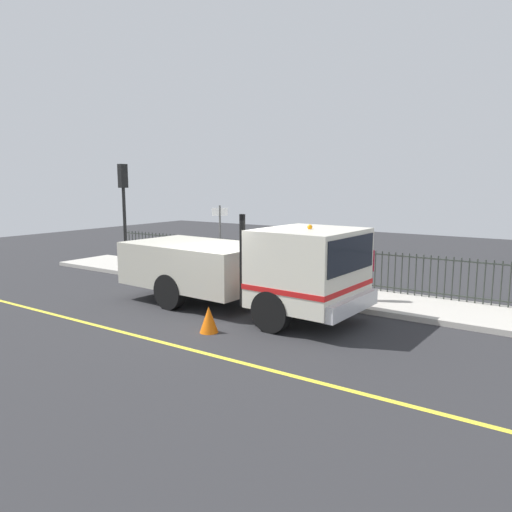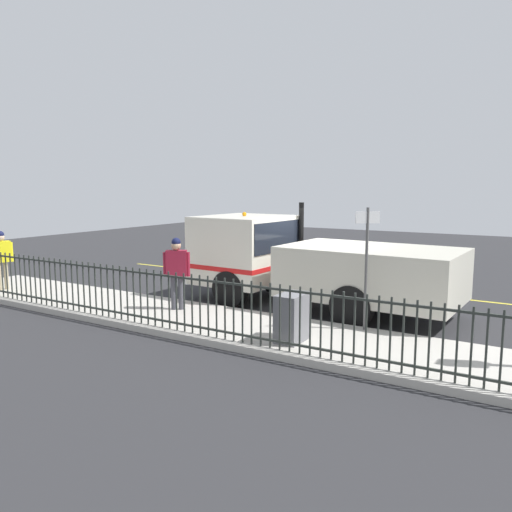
{
  "view_description": "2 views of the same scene",
  "coord_description": "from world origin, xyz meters",
  "px_view_note": "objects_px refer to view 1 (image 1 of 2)",
  "views": [
    {
      "loc": [
        -9.58,
        -7.34,
        3.36
      ],
      "look_at": [
        1.13,
        -0.12,
        1.38
      ],
      "focal_mm": 33.51,
      "sensor_mm": 36.0,
      "label": 1
    },
    {
      "loc": [
        11.88,
        5.18,
        3.1
      ],
      "look_at": [
        1.63,
        -1.02,
        1.42
      ],
      "focal_mm": 35.07,
      "sensor_mm": 36.0,
      "label": 2
    }
  ],
  "objects_px": {
    "utility_cabinet": "(270,267)",
    "traffic_cone": "(209,319)",
    "worker_standing": "(363,262)",
    "traffic_light_near": "(124,195)",
    "street_sign": "(220,236)",
    "work_truck": "(254,265)"
  },
  "relations": [
    {
      "from": "street_sign",
      "to": "traffic_cone",
      "type": "bearing_deg",
      "value": -145.27
    },
    {
      "from": "traffic_light_near",
      "to": "traffic_cone",
      "type": "height_order",
      "value": "traffic_light_near"
    },
    {
      "from": "work_truck",
      "to": "street_sign",
      "type": "relative_size",
      "value": 2.78
    },
    {
      "from": "utility_cabinet",
      "to": "traffic_cone",
      "type": "bearing_deg",
      "value": -162.81
    },
    {
      "from": "street_sign",
      "to": "worker_standing",
      "type": "bearing_deg",
      "value": -81.31
    },
    {
      "from": "worker_standing",
      "to": "traffic_light_near",
      "type": "distance_m",
      "value": 9.14
    },
    {
      "from": "traffic_cone",
      "to": "work_truck",
      "type": "bearing_deg",
      "value": 3.52
    },
    {
      "from": "work_truck",
      "to": "utility_cabinet",
      "type": "distance_m",
      "value": 3.47
    },
    {
      "from": "traffic_light_near",
      "to": "street_sign",
      "type": "relative_size",
      "value": 1.54
    },
    {
      "from": "utility_cabinet",
      "to": "traffic_cone",
      "type": "height_order",
      "value": "utility_cabinet"
    },
    {
      "from": "worker_standing",
      "to": "traffic_light_near",
      "type": "xyz_separation_m",
      "value": [
        -0.58,
        8.96,
        1.7
      ]
    },
    {
      "from": "traffic_cone",
      "to": "street_sign",
      "type": "bearing_deg",
      "value": 34.73
    },
    {
      "from": "utility_cabinet",
      "to": "work_truck",
      "type": "bearing_deg",
      "value": -154.9
    },
    {
      "from": "traffic_light_near",
      "to": "worker_standing",
      "type": "bearing_deg",
      "value": 96.03
    },
    {
      "from": "traffic_light_near",
      "to": "street_sign",
      "type": "xyz_separation_m",
      "value": [
        -0.1,
        -4.52,
        -1.2
      ]
    },
    {
      "from": "traffic_light_near",
      "to": "traffic_cone",
      "type": "distance_m",
      "value": 8.37
    },
    {
      "from": "work_truck",
      "to": "worker_standing",
      "type": "height_order",
      "value": "work_truck"
    },
    {
      "from": "work_truck",
      "to": "traffic_light_near",
      "type": "xyz_separation_m",
      "value": [
        1.74,
        6.91,
        1.65
      ]
    },
    {
      "from": "traffic_cone",
      "to": "traffic_light_near",
      "type": "bearing_deg",
      "value": 62.12
    },
    {
      "from": "worker_standing",
      "to": "street_sign",
      "type": "bearing_deg",
      "value": -24.0
    },
    {
      "from": "work_truck",
      "to": "street_sign",
      "type": "xyz_separation_m",
      "value": [
        1.64,
        2.39,
        0.45
      ]
    },
    {
      "from": "utility_cabinet",
      "to": "traffic_cone",
      "type": "distance_m",
      "value": 5.31
    }
  ]
}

